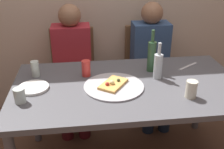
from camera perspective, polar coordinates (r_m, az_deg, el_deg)
The scene contains 15 objects.
dining_table at distance 1.95m, azimuth 3.50°, elevation -3.93°, with size 1.65×0.91×0.74m.
pizza_tray at distance 1.87m, azimuth 0.38°, elevation -2.54°, with size 0.42×0.42×0.01m, color #ADADB2.
pizza_slice_last at distance 1.86m, azimuth 0.23°, elevation -2.00°, with size 0.23×0.25×0.05m.
wine_bottle at distance 1.98m, azimuth 9.82°, elevation 1.92°, with size 0.06×0.06×0.28m.
beer_bottle at distance 2.09m, azimuth 8.46°, elevation 4.02°, with size 0.07×0.07×0.33m.
tumbler_near at distance 1.80m, azimuth 16.58°, elevation -3.04°, with size 0.07×0.07×0.12m, color beige.
tumbler_far at distance 1.77m, azimuth -19.13°, elevation -4.27°, with size 0.07×0.07×0.10m, color #B7C6BC.
wine_glass at distance 2.09m, azimuth -16.08°, elevation 1.18°, with size 0.06×0.06×0.12m, color #B7C6BC.
soda_can at distance 2.02m, azimuth -5.56°, elevation 1.32°, with size 0.07×0.07×0.12m, color red.
plate_stack at distance 1.92m, azimuth -16.45°, elevation -2.71°, with size 0.21×0.21×0.02m, color white.
table_knife at distance 2.27m, azimuth 15.93°, elevation 1.70°, with size 0.22×0.02×0.01m, color #B7B7BC.
chair_left at distance 2.76m, azimuth -8.26°, elevation 1.46°, with size 0.44×0.44×0.90m.
chair_right at distance 2.84m, azimuth 7.53°, elevation 2.27°, with size 0.44×0.44×0.90m.
guest_in_sweater at distance 2.57m, azimuth -8.45°, elevation 2.68°, with size 0.36×0.56×1.17m.
guest_in_beanie at distance 2.66m, azimuth 8.47°, elevation 3.50°, with size 0.36×0.56×1.17m.
Camera 1 is at (-0.33, -1.66, 1.64)m, focal length 42.81 mm.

